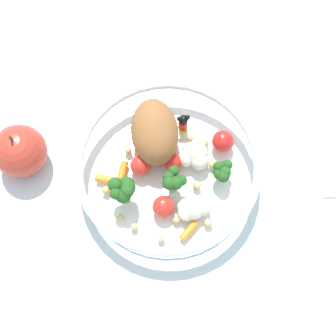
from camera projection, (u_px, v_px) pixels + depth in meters
The scene contains 3 objects.
ground_plane at pixel (179, 182), 0.66m from camera, with size 2.40×2.40×0.00m, color silver.
food_container at pixel (167, 162), 0.64m from camera, with size 0.24×0.24×0.07m.
loose_apple at pixel (20, 151), 0.64m from camera, with size 0.07×0.07×0.08m.
Camera 1 is at (-0.05, -0.21, 0.62)m, focal length 53.04 mm.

